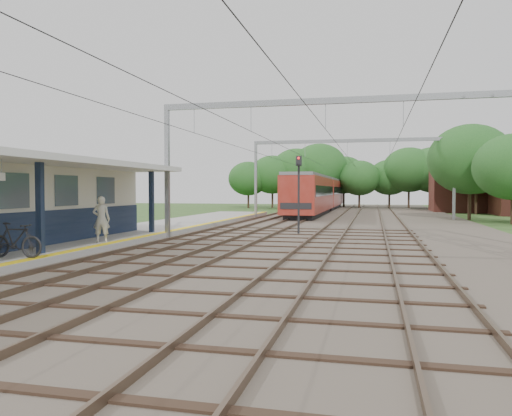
% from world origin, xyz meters
% --- Properties ---
extents(ground, '(160.00, 160.00, 0.00)m').
position_xyz_m(ground, '(0.00, 0.00, 0.00)').
color(ground, '#2D4C1E').
rests_on(ground, ground).
extents(ballast_bed, '(18.00, 90.00, 0.10)m').
position_xyz_m(ballast_bed, '(4.00, 30.00, 0.05)').
color(ballast_bed, '#473D33').
rests_on(ballast_bed, ground).
extents(platform, '(5.00, 52.00, 0.35)m').
position_xyz_m(platform, '(-7.50, 14.00, 0.17)').
color(platform, gray).
rests_on(platform, ground).
extents(yellow_stripe, '(0.45, 52.00, 0.01)m').
position_xyz_m(yellow_stripe, '(-5.25, 14.00, 0.35)').
color(yellow_stripe, yellow).
rests_on(yellow_stripe, platform).
extents(rail_tracks, '(11.80, 88.00, 0.15)m').
position_xyz_m(rail_tracks, '(1.50, 30.00, 0.18)').
color(rail_tracks, brown).
rests_on(rail_tracks, ballast_bed).
extents(catenary_system, '(17.22, 88.00, 7.00)m').
position_xyz_m(catenary_system, '(3.39, 25.28, 5.51)').
color(catenary_system, gray).
rests_on(catenary_system, ground).
extents(tree_band, '(31.72, 30.88, 8.82)m').
position_xyz_m(tree_band, '(3.84, 57.12, 4.92)').
color(tree_band, '#382619').
rests_on(tree_band, ground).
extents(house_far, '(8.00, 6.12, 8.66)m').
position_xyz_m(house_far, '(16.00, 52.00, 3.23)').
color(house_far, brown).
rests_on(house_far, ground).
extents(person, '(0.83, 0.68, 1.97)m').
position_xyz_m(person, '(-5.77, 9.80, 1.33)').
color(person, beige).
rests_on(person, platform).
extents(bicycle, '(1.95, 0.64, 1.16)m').
position_xyz_m(bicycle, '(-5.92, 4.76, 0.93)').
color(bicycle, black).
rests_on(bicycle, platform).
extents(train, '(2.99, 37.19, 3.92)m').
position_xyz_m(train, '(-0.50, 48.36, 2.18)').
color(train, black).
rests_on(train, ballast_bed).
extents(signal_post, '(0.36, 0.32, 4.50)m').
position_xyz_m(signal_post, '(1.35, 18.76, 2.87)').
color(signal_post, black).
rests_on(signal_post, ground).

